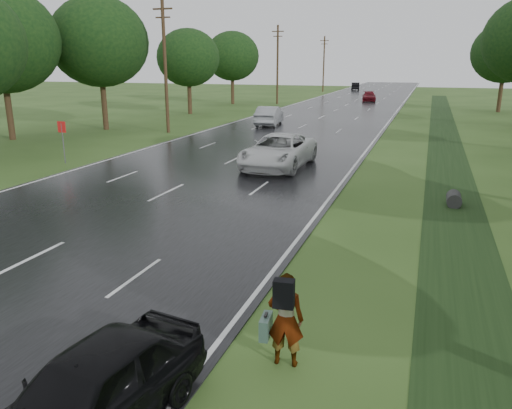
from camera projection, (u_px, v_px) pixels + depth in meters
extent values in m
plane|color=#2E4B1B|center=(27.00, 261.00, 13.98)|extent=(220.00, 220.00, 0.00)
cube|color=black|center=(331.00, 113.00, 54.87)|extent=(14.00, 180.00, 0.04)
cube|color=silver|center=(394.00, 114.00, 52.74)|extent=(0.12, 180.00, 0.01)
cube|color=silver|center=(272.00, 111.00, 56.98)|extent=(0.12, 180.00, 0.01)
cube|color=silver|center=(331.00, 112.00, 54.86)|extent=(0.12, 180.00, 0.01)
cube|color=black|center=(447.00, 160.00, 28.54)|extent=(2.20, 120.00, 0.01)
cylinder|color=#2D2D2D|center=(454.00, 199.00, 19.39)|extent=(0.56, 1.00, 0.56)
cylinder|color=slate|center=(63.00, 143.00, 27.25)|extent=(0.06, 0.06, 2.20)
cube|color=red|center=(62.00, 127.00, 27.00)|extent=(0.50, 0.04, 0.60)
cylinder|color=#3D2E19|center=(165.00, 67.00, 38.21)|extent=(0.26, 0.26, 10.00)
cube|color=#3D2E19|center=(162.00, 9.00, 37.05)|extent=(1.60, 0.12, 0.12)
cube|color=#3D2E19|center=(163.00, 17.00, 37.22)|extent=(1.20, 0.10, 0.10)
cylinder|color=#3D2E19|center=(278.00, 65.00, 65.47)|extent=(0.26, 0.26, 10.00)
cube|color=#3D2E19|center=(278.00, 31.00, 64.32)|extent=(1.60, 0.12, 0.12)
cube|color=#3D2E19|center=(278.00, 36.00, 64.48)|extent=(1.20, 0.10, 0.10)
cylinder|color=#3D2E19|center=(324.00, 64.00, 92.73)|extent=(0.26, 0.26, 10.00)
cube|color=#3D2E19|center=(325.00, 41.00, 91.58)|extent=(1.60, 0.12, 0.12)
cube|color=#3D2E19|center=(324.00, 44.00, 91.74)|extent=(1.20, 0.10, 0.10)
cylinder|color=#3D2E19|center=(500.00, 95.00, 55.24)|extent=(0.44, 0.44, 3.68)
ellipsoid|color=black|center=(506.00, 53.00, 53.99)|extent=(7.20, 7.20, 6.48)
cylinder|color=#3D2E19|center=(104.00, 105.00, 40.85)|extent=(0.44, 0.44, 4.00)
ellipsoid|color=black|center=(99.00, 42.00, 39.50)|extent=(7.80, 7.80, 7.02)
cylinder|color=#3D2E19|center=(190.00, 98.00, 53.41)|extent=(0.44, 0.44, 3.36)
ellipsoid|color=black|center=(188.00, 58.00, 52.27)|extent=(6.60, 6.60, 5.94)
cylinder|color=#3D2E19|center=(9.00, 113.00, 35.46)|extent=(0.44, 0.44, 3.84)
ellipsoid|color=black|center=(0.00, 40.00, 34.10)|extent=(8.00, 8.00, 7.20)
cylinder|color=#3D2E19|center=(233.00, 90.00, 66.30)|extent=(0.44, 0.44, 3.52)
ellipsoid|color=black|center=(232.00, 56.00, 65.10)|extent=(7.00, 7.00, 6.30)
imported|color=#A5998C|center=(286.00, 319.00, 9.01)|extent=(0.70, 0.50, 1.81)
cube|color=black|center=(284.00, 294.00, 8.58)|extent=(0.38, 0.26, 0.51)
cube|color=#3B564C|center=(266.00, 326.00, 9.25)|extent=(0.22, 0.52, 0.41)
cube|color=black|center=(266.00, 315.00, 9.18)|extent=(0.07, 0.17, 0.04)
imported|color=white|center=(279.00, 151.00, 26.07)|extent=(3.03, 6.27, 1.72)
imported|color=black|center=(91.00, 392.00, 7.28)|extent=(2.30, 4.31, 1.39)
imported|color=gray|center=(269.00, 116.00, 43.57)|extent=(2.33, 5.19, 1.65)
imported|color=maroon|center=(369.00, 96.00, 70.72)|extent=(2.44, 4.76, 1.32)
imported|color=black|center=(355.00, 86.00, 99.49)|extent=(2.12, 4.56, 1.45)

